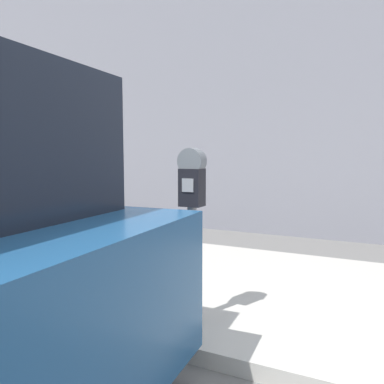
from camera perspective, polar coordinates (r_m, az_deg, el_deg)
The scene contains 3 objects.
sidewalk at distance 4.01m, azimuth 6.14°, elevation -14.15°, with size 24.00×2.80×0.12m.
building_facade at distance 7.13m, azimuth 15.74°, elevation 21.62°, with size 24.00×0.30×6.82m.
parking_meter at distance 2.88m, azimuth -0.00°, elevation -1.69°, with size 0.20×0.15×1.35m.
Camera 1 is at (1.27, -1.36, 1.41)m, focal length 35.00 mm.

